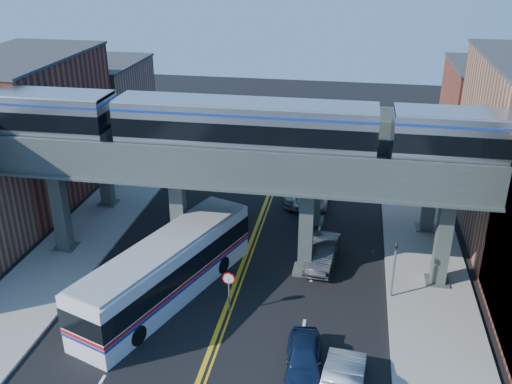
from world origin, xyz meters
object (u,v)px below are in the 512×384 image
car_lane_c (313,192)px  transit_bus (167,270)px  transit_train (245,127)px  car_lane_d (304,188)px  car_lane_a (304,358)px  car_lane_b (322,253)px  stop_sign (229,286)px  traffic_signal (394,264)px

car_lane_c → transit_bus: bearing=-114.2°
transit_train → car_lane_d: bearing=76.9°
car_lane_d → transit_train: bearing=-98.4°
transit_train → car_lane_c: 13.89m
transit_train → car_lane_a: (4.54, -8.88, -8.50)m
car_lane_b → car_lane_d: 10.12m
car_lane_d → stop_sign: bearing=-94.2°
transit_bus → car_lane_b: (8.56, 5.15, -0.97)m
car_lane_b → car_lane_d: size_ratio=0.81×
transit_bus → car_lane_a: transit_bus is taller
stop_sign → transit_bus: bearing=165.6°
car_lane_c → car_lane_d: size_ratio=0.97×
traffic_signal → car_lane_a: 8.32m
traffic_signal → car_lane_b: 5.46m
transit_bus → traffic_signal: bearing=-60.8°
transit_train → stop_sign: transit_train is taller
transit_train → car_lane_c: (3.34, 10.52, -8.44)m
stop_sign → car_lane_b: 7.79m
car_lane_a → car_lane_b: 10.03m
stop_sign → car_lane_c: bearing=78.0°
stop_sign → car_lane_d: stop_sign is taller
car_lane_b → car_lane_c: car_lane_c is taller
transit_bus → car_lane_b: bearing=-38.8°
traffic_signal → transit_bus: bearing=-171.0°
transit_train → car_lane_b: 9.75m
transit_bus → car_lane_a: (8.36, -4.88, -1.03)m
car_lane_a → car_lane_c: (-1.20, 19.41, 0.06)m
transit_train → car_lane_c: transit_train is taller
traffic_signal → car_lane_d: traffic_signal is taller
car_lane_c → car_lane_d: (-0.78, 0.50, 0.06)m
traffic_signal → stop_sign: bearing=-161.4°
stop_sign → traffic_signal: 9.41m
car_lane_b → car_lane_c: size_ratio=0.84×
stop_sign → transit_bus: 3.98m
stop_sign → car_lane_b: (4.70, 6.14, -0.97)m
stop_sign → car_lane_a: stop_sign is taller
transit_train → car_lane_d: transit_train is taller
stop_sign → car_lane_d: bearing=81.1°
traffic_signal → car_lane_b: size_ratio=0.86×
transit_train → car_lane_b: transit_train is taller
car_lane_b → transit_bus: bearing=-143.0°
transit_train → transit_bus: (-3.82, -4.01, -7.48)m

